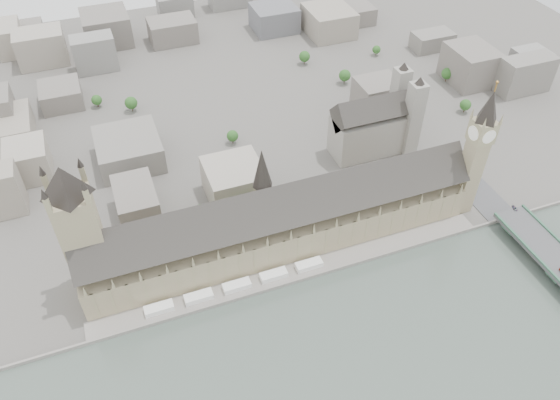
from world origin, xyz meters
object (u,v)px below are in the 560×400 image
object	(u,v)px
westminster_abbey	(376,125)
car_approach	(515,208)
palace_of_westminster	(281,222)
elizabeth_tower	(478,145)
victoria_tower	(79,227)

from	to	relation	value
westminster_abbey	car_approach	distance (m)	124.26
palace_of_westminster	elizabeth_tower	distance (m)	142.94
victoria_tower	westminster_abbey	size ratio (longest dim) A/B	1.47
car_approach	victoria_tower	bearing A→B (deg)	175.31
victoria_tower	westminster_abbey	bearing A→B (deg)	16.50
elizabeth_tower	westminster_abbey	distance (m)	96.91
palace_of_westminster	car_approach	xyz separation A→B (m)	(166.42, -34.98, -11.70)
elizabeth_tower	victoria_tower	distance (m)	260.64
palace_of_westminster	victoria_tower	world-z (taller)	victoria_tower
victoria_tower	car_approach	xyz separation A→B (m)	(288.42, -41.28, -44.20)
car_approach	palace_of_westminster	bearing A→B (deg)	171.59
elizabeth_tower	westminster_abbey	xyz separation A→B (m)	(-27.08, 87.00, -33.01)
palace_of_westminster	victoria_tower	distance (m)	126.41
palace_of_westminster	westminster_abbey	size ratio (longest dim) A/B	3.90
elizabeth_tower	westminster_abbey	size ratio (longest dim) A/B	1.58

